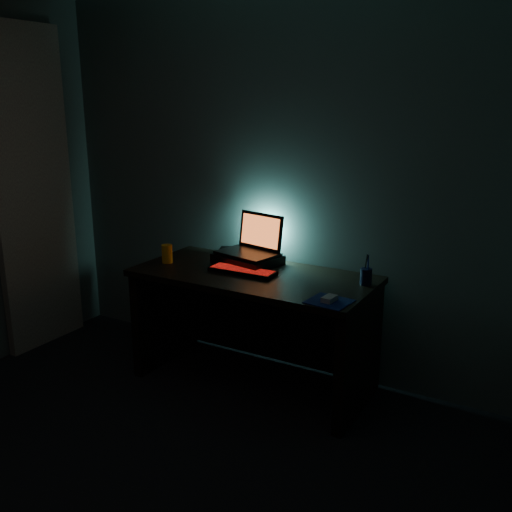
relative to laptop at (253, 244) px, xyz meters
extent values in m
cube|color=#4C5751|center=(0.13, 0.16, 0.38)|extent=(3.50, 0.00, 2.50)
cube|color=black|center=(0.13, -0.22, -0.14)|extent=(1.50, 0.70, 0.04)
cube|color=black|center=(-0.58, -0.22, -0.52)|extent=(0.06, 0.64, 0.71)
cube|color=black|center=(0.84, -0.22, -0.52)|extent=(0.06, 0.64, 0.71)
cube|color=black|center=(0.13, 0.11, -0.52)|extent=(1.38, 0.02, 0.65)
cube|color=beige|center=(-1.58, -0.42, 0.28)|extent=(0.06, 0.65, 2.30)
cube|color=black|center=(-0.01, -0.05, -0.09)|extent=(0.45, 0.38, 0.06)
cube|color=black|center=(-0.01, -0.05, -0.05)|extent=(0.43, 0.33, 0.02)
cube|color=black|center=(0.02, 0.08, 0.08)|extent=(0.36, 0.12, 0.24)
cube|color=#E35317|center=(0.01, 0.07, 0.08)|extent=(0.32, 0.09, 0.20)
cube|color=black|center=(0.07, -0.25, -0.11)|extent=(0.43, 0.15, 0.02)
cube|color=red|center=(0.07, -0.25, -0.09)|extent=(0.41, 0.13, 0.00)
cube|color=#0C1C55|center=(0.74, -0.46, -0.12)|extent=(0.24, 0.22, 0.00)
cube|color=#9A9BA0|center=(0.74, -0.46, -0.10)|extent=(0.06, 0.10, 0.03)
cylinder|color=black|center=(0.81, -0.08, -0.07)|extent=(0.09, 0.09, 0.10)
cylinder|color=orange|center=(-0.48, -0.30, -0.06)|extent=(0.08, 0.08, 0.12)
cube|color=black|center=(-0.23, 0.08, -0.10)|extent=(0.17, 0.16, 0.05)
sphere|color=#FF0C07|center=(-0.21, 0.03, -0.10)|extent=(0.01, 0.01, 0.01)
camera|label=1|loc=(1.83, -3.14, 0.93)|focal=40.00mm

